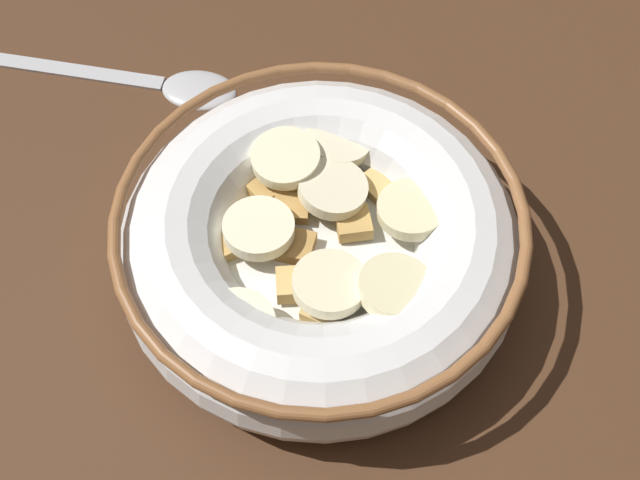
# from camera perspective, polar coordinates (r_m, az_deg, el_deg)

# --- Properties ---
(ground_plane) EXTENTS (1.05, 1.05, 0.02)m
(ground_plane) POSITION_cam_1_polar(r_m,az_deg,el_deg) (0.42, -0.00, -2.92)
(ground_plane) COLOR #472B19
(cereal_bowl) EXTENTS (0.19, 0.19, 0.05)m
(cereal_bowl) POSITION_cam_1_polar(r_m,az_deg,el_deg) (0.38, -0.01, -0.15)
(cereal_bowl) COLOR white
(cereal_bowl) RESTS_ON ground_plane
(spoon) EXTENTS (0.11, 0.15, 0.01)m
(spoon) POSITION_cam_1_polar(r_m,az_deg,el_deg) (0.49, -11.32, 11.10)
(spoon) COLOR #B7B7BC
(spoon) RESTS_ON ground_plane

